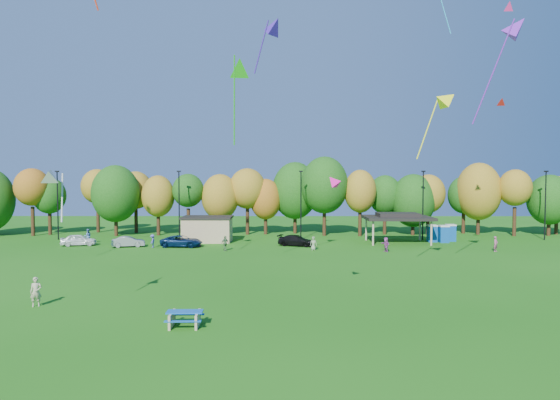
{
  "coord_description": "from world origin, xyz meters",
  "views": [
    {
      "loc": [
        -0.42,
        -25.26,
        8.26
      ],
      "look_at": [
        -0.57,
        6.0,
        6.82
      ],
      "focal_mm": 32.0,
      "sensor_mm": 36.0,
      "label": 1
    }
  ],
  "objects_px": {
    "car_b": "(128,242)",
    "car_c": "(182,241)",
    "porta_potties": "(442,233)",
    "car_a": "(79,240)",
    "car_d": "(296,241)",
    "picnic_table": "(185,317)",
    "kite_flyer": "(36,292)"
  },
  "relations": [
    {
      "from": "porta_potties",
      "to": "car_a",
      "type": "bearing_deg",
      "value": -175.23
    },
    {
      "from": "car_b",
      "to": "kite_flyer",
      "type": "bearing_deg",
      "value": 170.39
    },
    {
      "from": "car_b",
      "to": "car_c",
      "type": "bearing_deg",
      "value": -104.21
    },
    {
      "from": "porta_potties",
      "to": "car_a",
      "type": "relative_size",
      "value": 0.92
    },
    {
      "from": "car_c",
      "to": "car_d",
      "type": "bearing_deg",
      "value": -81.98
    },
    {
      "from": "car_a",
      "to": "car_d",
      "type": "height_order",
      "value": "car_a"
    },
    {
      "from": "car_b",
      "to": "porta_potties",
      "type": "bearing_deg",
      "value": -97.7
    },
    {
      "from": "car_a",
      "to": "kite_flyer",
      "type": "bearing_deg",
      "value": -177.25
    },
    {
      "from": "porta_potties",
      "to": "kite_flyer",
      "type": "height_order",
      "value": "porta_potties"
    },
    {
      "from": "car_a",
      "to": "car_d",
      "type": "relative_size",
      "value": 0.91
    },
    {
      "from": "picnic_table",
      "to": "car_a",
      "type": "xyz_separation_m",
      "value": [
        -19.15,
        32.34,
        0.19
      ]
    },
    {
      "from": "porta_potties",
      "to": "car_d",
      "type": "height_order",
      "value": "porta_potties"
    },
    {
      "from": "car_c",
      "to": "car_a",
      "type": "bearing_deg",
      "value": 89.55
    },
    {
      "from": "porta_potties",
      "to": "kite_flyer",
      "type": "distance_m",
      "value": 48.15
    },
    {
      "from": "porta_potties",
      "to": "picnic_table",
      "type": "relative_size",
      "value": 1.84
    },
    {
      "from": "car_c",
      "to": "car_d",
      "type": "distance_m",
      "value": 13.64
    },
    {
      "from": "car_a",
      "to": "car_d",
      "type": "distance_m",
      "value": 26.22
    },
    {
      "from": "picnic_table",
      "to": "car_b",
      "type": "distance_m",
      "value": 33.77
    },
    {
      "from": "car_a",
      "to": "car_c",
      "type": "height_order",
      "value": "car_a"
    },
    {
      "from": "car_a",
      "to": "car_c",
      "type": "relative_size",
      "value": 0.84
    },
    {
      "from": "car_d",
      "to": "car_a",
      "type": "bearing_deg",
      "value": 109.26
    },
    {
      "from": "car_a",
      "to": "car_b",
      "type": "relative_size",
      "value": 1.07
    },
    {
      "from": "porta_potties",
      "to": "car_c",
      "type": "height_order",
      "value": "porta_potties"
    },
    {
      "from": "picnic_table",
      "to": "kite_flyer",
      "type": "relative_size",
      "value": 1.08
    },
    {
      "from": "car_b",
      "to": "car_c",
      "type": "height_order",
      "value": "car_c"
    },
    {
      "from": "car_c",
      "to": "car_d",
      "type": "relative_size",
      "value": 1.09
    },
    {
      "from": "car_d",
      "to": "picnic_table",
      "type": "bearing_deg",
      "value": -172.9
    },
    {
      "from": "kite_flyer",
      "to": "car_b",
      "type": "xyz_separation_m",
      "value": [
        -2.48,
        27.06,
        -0.32
      ]
    },
    {
      "from": "car_c",
      "to": "picnic_table",
      "type": "bearing_deg",
      "value": -164.05
    },
    {
      "from": "picnic_table",
      "to": "car_b",
      "type": "height_order",
      "value": "car_b"
    },
    {
      "from": "car_a",
      "to": "car_d",
      "type": "bearing_deg",
      "value": -104.88
    },
    {
      "from": "porta_potties",
      "to": "car_d",
      "type": "distance_m",
      "value": 19.06
    }
  ]
}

